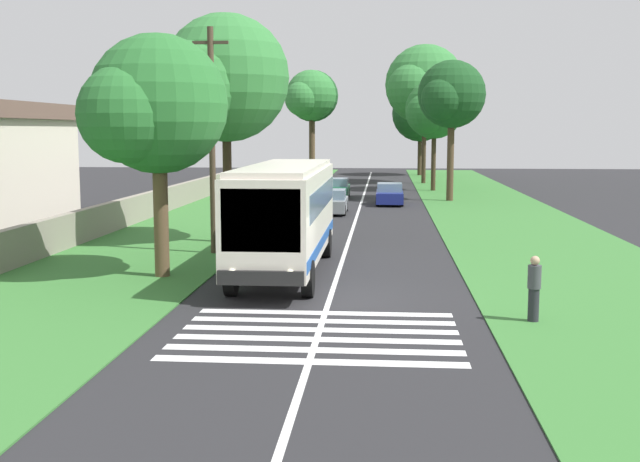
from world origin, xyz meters
The scene contains 20 objects.
ground centered at (0.00, 0.00, 0.00)m, with size 160.00×160.00×0.00m, color #262628.
grass_verge_left centered at (15.00, 8.20, 0.02)m, with size 120.00×8.00×0.04m, color #387533.
grass_verge_right centered at (15.00, -8.20, 0.02)m, with size 120.00×8.00×0.04m, color #387533.
centre_line centered at (15.00, 0.00, 0.00)m, with size 110.00×0.16×0.01m, color silver.
coach_bus centered at (4.18, 1.80, 2.15)m, with size 11.16×2.62×3.73m.
zebra_crossing centered at (-4.00, 0.00, 0.00)m, with size 4.95×6.80×0.01m.
trailing_car_0 centered at (23.80, 1.54, 0.67)m, with size 4.30×1.78×1.43m.
trailing_car_1 centered at (29.68, -1.91, 0.67)m, with size 4.30×1.78×1.43m.
trailing_car_2 centered at (34.68, 1.91, 0.67)m, with size 4.30×1.78×1.43m.
roadside_tree_left_0 centered at (50.28, 5.37, 7.91)m, with size 5.66×4.61×10.34m.
roadside_tree_left_1 centered at (11.14, 5.41, 6.93)m, with size 6.67×5.49×9.79m.
roadside_tree_left_2 centered at (3.04, 5.97, 5.59)m, with size 5.59×4.56×7.99m.
roadside_tree_left_3 centered at (62.69, 6.37, 8.35)m, with size 6.66×5.51×11.25m.
roadside_tree_right_0 centered at (41.93, -5.36, 6.38)m, with size 5.94×4.69×8.85m.
roadside_tree_right_1 centered at (50.72, -4.94, 8.83)m, with size 8.58×7.23×12.60m.
roadside_tree_right_2 centered at (63.93, -5.17, 6.50)m, with size 7.62×6.07×9.70m.
roadside_tree_right_3 centered at (32.69, -5.98, 7.18)m, with size 5.60×4.64×9.62m.
utility_pole centered at (8.09, 5.19, 4.59)m, with size 0.24×1.40×8.81m.
roadside_wall centered at (20.00, 11.60, 0.75)m, with size 70.00×0.40×1.41m, color gray.
pedestrian centered at (-2.36, -5.39, 0.91)m, with size 0.34×0.34×1.69m.
Camera 1 is at (-22.43, -1.56, 4.90)m, focal length 44.17 mm.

